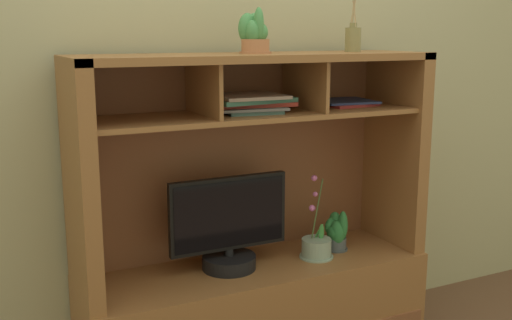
# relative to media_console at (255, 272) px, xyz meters

# --- Properties ---
(back_wall) EXTENTS (6.00, 0.02, 2.80)m
(back_wall) POSITION_rel_media_console_xyz_m (0.00, 0.25, 0.99)
(back_wall) COLOR tan
(back_wall) RESTS_ON ground
(media_console) EXTENTS (1.49, 0.50, 1.34)m
(media_console) POSITION_rel_media_console_xyz_m (0.00, 0.00, 0.00)
(media_console) COLOR #905D32
(media_console) RESTS_ON ground
(tv_monitor) EXTENTS (0.51, 0.23, 0.40)m
(tv_monitor) POSITION_rel_media_console_xyz_m (-0.12, -0.01, 0.20)
(tv_monitor) COLOR black
(tv_monitor) RESTS_ON media_console
(potted_orchid) EXTENTS (0.15, 0.15, 0.37)m
(potted_orchid) POSITION_rel_media_console_xyz_m (0.27, -0.06, 0.09)
(potted_orchid) COLOR #8CA390
(potted_orchid) RESTS_ON media_console
(potted_fern) EXTENTS (0.11, 0.11, 0.19)m
(potted_fern) POSITION_rel_media_console_xyz_m (0.41, -0.01, 0.12)
(potted_fern) COLOR #4C555A
(potted_fern) RESTS_ON media_console
(magazine_stack_left) EXTENTS (0.27, 0.27, 0.02)m
(magazine_stack_left) POSITION_rel_media_console_xyz_m (0.47, 0.06, 0.71)
(magazine_stack_left) COLOR #A13031
(magazine_stack_left) RESTS_ON media_console
(magazine_stack_centre) EXTENTS (0.37, 0.29, 0.07)m
(magazine_stack_centre) POSITION_rel_media_console_xyz_m (-0.02, 0.01, 0.73)
(magazine_stack_centre) COLOR #486F6C
(magazine_stack_centre) RESTS_ON media_console
(diffuser_bottle) EXTENTS (0.07, 0.07, 0.29)m
(diffuser_bottle) POSITION_rel_media_console_xyz_m (0.48, 0.02, 0.99)
(diffuser_bottle) COLOR olive
(diffuser_bottle) RESTS_ON media_console
(potted_succulent) EXTENTS (0.13, 0.13, 0.18)m
(potted_succulent) POSITION_rel_media_console_xyz_m (-0.00, 0.00, 1.00)
(potted_succulent) COLOR #B7754C
(potted_succulent) RESTS_ON media_console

